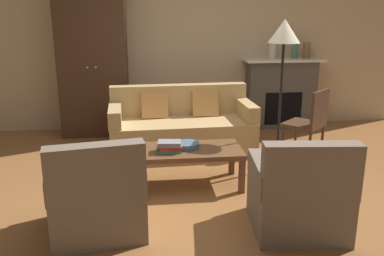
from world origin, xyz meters
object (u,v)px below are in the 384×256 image
Objects in this scene: fireplace at (281,92)px; armchair_near_right at (299,197)px; armoire at (94,66)px; couch at (182,128)px; mantel_vase_cream at (272,49)px; armchair_near_left at (96,199)px; fruit_bowl at (187,145)px; mantel_vase_jade at (294,51)px; book_stack at (169,147)px; coffee_table at (191,153)px; mantel_vase_bronze at (307,50)px; side_chair_wooden at (310,119)px; floor_lamp at (284,41)px.

fireplace is 1.43× the size of armchair_near_right.
couch is (1.24, -0.95, -0.74)m from armoire.
mantel_vase_cream reaches higher than armchair_near_left.
mantel_vase_cream is (1.57, 2.17, 0.82)m from fruit_bowl.
armoire reaches higher than mantel_vase_jade.
mantel_vase_cream reaches higher than book_stack.
fruit_bowl is (-0.03, 0.04, 0.08)m from coffee_table.
mantel_vase_bronze is at bearing 46.43° from coffee_table.
armoire is 8.64× the size of mantel_vase_bronze.
mantel_vase_cream reaches higher than mantel_vase_jade.
couch is 2.17× the size of side_chair_wooden.
floor_lamp is at bearing -147.73° from side_chair_wooden.
book_stack is 1.11× the size of mantel_vase_bronze.
book_stack is at bearing -135.61° from mantel_vase_bronze.
armchair_near_right is 1.97m from side_chair_wooden.
book_stack is 1.09m from armchair_near_left.
floor_lamp reaches higher than coffee_table.
coffee_table is 1.64m from floor_lamp.
armchair_near_right is at bearing -105.29° from fireplace.
armchair_near_right is at bearing -5.24° from armchair_near_left.
mantel_vase_jade is at bearing 46.95° from book_stack.
armoire reaches higher than armchair_near_right.
side_chair_wooden is at bearing 32.79° from armchair_near_left.
armchair_near_right is (1.05, -1.00, -0.16)m from book_stack.
mantel_vase_bronze is (0.20, 0.00, 0.00)m from mantel_vase_jade.
armoire reaches higher than mantel_vase_bronze.
fireplace reaches higher than coffee_table.
book_stack is (-0.20, -0.11, 0.03)m from fruit_bowl.
book_stack is 2.02m from side_chair_wooden.
fireplace is 0.69m from mantel_vase_jade.
fruit_bowl is at bearing 47.50° from armchair_near_left.
fireplace is 5.33× the size of mantel_vase_jade.
armchair_near_right is at bearing -111.34° from mantel_vase_bronze.
armchair_near_left is at bearing -147.07° from floor_lamp.
mantel_vase_cream is at bearing 54.09° from fruit_bowl.
armoire reaches higher than floor_lamp.
mantel_vase_bronze is at bearing 45.52° from fruit_bowl.
armoire is at bearing 96.01° from armchair_near_left.
side_chair_wooden is at bearing -86.88° from mantel_vase_cream.
mantel_vase_jade is 0.20m from mantel_vase_bronze.
mantel_vase_bronze reaches higher than side_chair_wooden.
fireplace is at bearing 49.68° from book_stack.
fruit_bowl is 3.01m from mantel_vase_jade.
mantel_vase_jade is 4.30m from armchair_near_left.
armchair_near_left reaches higher than couch.
couch is at bearing 143.01° from floor_lamp.
mantel_vase_bronze is at bearing 61.21° from floor_lamp.
coffee_table is 1.78m from side_chair_wooden.
fireplace is at bearing 51.32° from fruit_bowl.
fruit_bowl is at bearing 131.25° from coffee_table.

